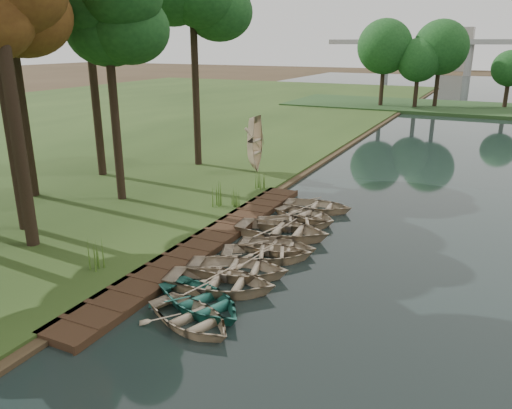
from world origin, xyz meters
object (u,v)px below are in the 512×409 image
at_px(rowboat_1, 201,298).
at_px(stored_rowboat, 256,166).
at_px(boardwalk, 208,242).
at_px(rowboat_0, 191,315).
at_px(rowboat_2, 220,280).

xyz_separation_m(rowboat_1, stored_rowboat, (-5.49, 15.27, 0.25)).
height_order(boardwalk, stored_rowboat, stored_rowboat).
height_order(rowboat_0, rowboat_1, rowboat_1).
xyz_separation_m(boardwalk, rowboat_1, (2.48, -4.50, 0.25)).
relative_size(rowboat_2, stored_rowboat, 1.09).
xyz_separation_m(boardwalk, rowboat_2, (2.42, -3.19, 0.29)).
bearing_deg(boardwalk, rowboat_0, -63.46).
height_order(rowboat_1, stored_rowboat, stored_rowboat).
bearing_deg(rowboat_0, boardwalk, 46.17).
distance_m(rowboat_0, stored_rowboat, 17.19).
bearing_deg(rowboat_1, boardwalk, 50.87).
distance_m(boardwalk, rowboat_2, 4.01).
relative_size(rowboat_0, rowboat_2, 0.83).
xyz_separation_m(rowboat_2, stored_rowboat, (-5.43, 13.96, 0.22)).
distance_m(boardwalk, rowboat_0, 6.08).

